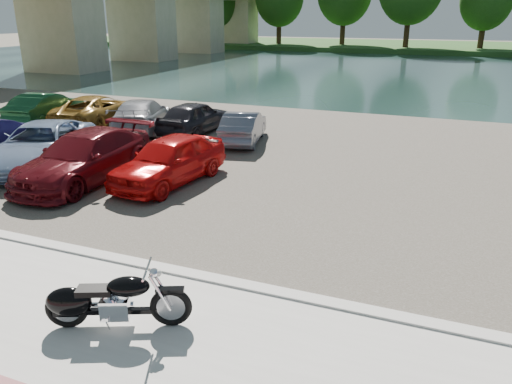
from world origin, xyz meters
TOP-DOWN VIEW (x-y plane):
  - ground at (0.00, 0.00)m, footprint 200.00×200.00m
  - promenade at (0.00, -1.00)m, footprint 60.00×6.00m
  - kerb at (0.00, 2.00)m, footprint 60.00×0.30m
  - parking_lot at (0.00, 11.00)m, footprint 60.00×18.00m
  - river at (0.00, 40.00)m, footprint 120.00×40.00m
  - far_bank at (0.00, 72.00)m, footprint 120.00×24.00m
  - bridge at (-28.00, 41.02)m, footprint 7.00×56.00m
  - motorcycle at (-0.75, 0.01)m, footprint 2.20×1.16m
  - car_2 at (-8.44, 6.74)m, footprint 4.06×5.62m
  - car_3 at (-6.09, 6.01)m, footprint 2.08×5.08m
  - car_4 at (-3.65, 6.79)m, footprint 2.17×4.36m
  - car_5 at (-13.41, 12.15)m, footprint 2.06×4.44m
  - car_6 at (-11.06, 12.77)m, footprint 2.90×5.10m
  - car_7 at (-8.43, 12.44)m, footprint 3.53×5.10m
  - car_8 at (-6.11, 12.92)m, footprint 1.81×4.09m
  - car_9 at (-3.57, 12.21)m, footprint 2.07×3.90m

SIDE VIEW (x-z plane):
  - ground at x=0.00m, z-range 0.00..0.00m
  - river at x=0.00m, z-range 0.00..0.00m
  - parking_lot at x=0.00m, z-range 0.00..0.04m
  - promenade at x=0.00m, z-range 0.00..0.10m
  - kerb at x=0.00m, z-range 0.00..0.14m
  - far_bank at x=0.00m, z-range 0.00..0.60m
  - motorcycle at x=-0.75m, z-range 0.04..1.09m
  - car_9 at x=-3.57m, z-range 0.04..1.26m
  - car_6 at x=-11.06m, z-range 0.04..1.38m
  - car_8 at x=-6.11m, z-range 0.04..1.41m
  - car_7 at x=-8.43m, z-range 0.04..1.41m
  - car_5 at x=-13.41m, z-range 0.04..1.45m
  - car_2 at x=-8.44m, z-range 0.04..1.46m
  - car_4 at x=-3.65m, z-range 0.04..1.47m
  - car_3 at x=-6.09m, z-range 0.04..1.51m
  - bridge at x=-28.00m, z-range 1.24..9.79m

